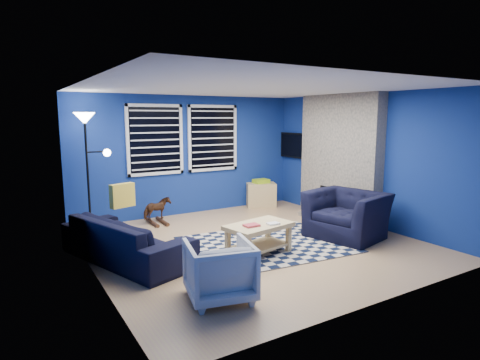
% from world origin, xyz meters
% --- Properties ---
extents(floor, '(5.00, 5.00, 0.00)m').
position_xyz_m(floor, '(0.00, 0.00, 0.00)').
color(floor, tan).
rests_on(floor, ground).
extents(ceiling, '(5.00, 5.00, 0.00)m').
position_xyz_m(ceiling, '(0.00, 0.00, 2.50)').
color(ceiling, white).
rests_on(ceiling, wall_back).
extents(wall_back, '(5.00, 0.00, 5.00)m').
position_xyz_m(wall_back, '(0.00, 2.50, 1.25)').
color(wall_back, navy).
rests_on(wall_back, floor).
extents(wall_left, '(0.00, 5.00, 5.00)m').
position_xyz_m(wall_left, '(-2.50, 0.00, 1.25)').
color(wall_left, navy).
rests_on(wall_left, floor).
extents(wall_right, '(0.00, 5.00, 5.00)m').
position_xyz_m(wall_right, '(2.50, 0.00, 1.25)').
color(wall_right, navy).
rests_on(wall_right, floor).
extents(fireplace, '(0.65, 2.00, 2.50)m').
position_xyz_m(fireplace, '(2.36, 0.50, 1.20)').
color(fireplace, gray).
rests_on(fireplace, floor).
extents(window_left, '(1.17, 0.06, 1.42)m').
position_xyz_m(window_left, '(-0.75, 2.46, 1.60)').
color(window_left, black).
rests_on(window_left, wall_back).
extents(window_right, '(1.17, 0.06, 1.42)m').
position_xyz_m(window_right, '(0.55, 2.46, 1.60)').
color(window_right, black).
rests_on(window_right, wall_back).
extents(tv, '(0.07, 1.00, 0.58)m').
position_xyz_m(tv, '(2.45, 2.00, 1.40)').
color(tv, black).
rests_on(tv, wall_right).
extents(rug, '(2.69, 2.24, 0.02)m').
position_xyz_m(rug, '(0.14, -0.16, 0.01)').
color(rug, black).
rests_on(rug, floor).
extents(sofa, '(2.33, 1.51, 0.63)m').
position_xyz_m(sofa, '(-1.98, 0.31, 0.32)').
color(sofa, black).
rests_on(sofa, floor).
extents(armchair_big, '(1.43, 1.32, 0.79)m').
position_xyz_m(armchair_big, '(1.57, -0.52, 0.39)').
color(armchair_big, black).
rests_on(armchair_big, floor).
extents(armchair_bent, '(0.87, 0.89, 0.68)m').
position_xyz_m(armchair_bent, '(-1.43, -1.49, 0.34)').
color(armchair_bent, gray).
rests_on(armchair_bent, floor).
extents(rocking_horse, '(0.34, 0.56, 0.44)m').
position_xyz_m(rocking_horse, '(-0.92, 2.01, 0.29)').
color(rocking_horse, '#432315').
rests_on(rocking_horse, floor).
extents(coffee_table, '(1.08, 0.75, 0.50)m').
position_xyz_m(coffee_table, '(-0.22, -0.49, 0.34)').
color(coffee_table, '#D4B977').
rests_on(coffee_table, rug).
extents(cabinet, '(0.78, 0.67, 0.63)m').
position_xyz_m(cabinet, '(1.68, 2.25, 0.28)').
color(cabinet, '#D4B977').
rests_on(cabinet, floor).
extents(floor_lamp, '(0.58, 0.36, 2.13)m').
position_xyz_m(floor_lamp, '(-2.13, 2.03, 1.75)').
color(floor_lamp, black).
rests_on(floor_lamp, floor).
extents(throw_pillow, '(0.41, 0.23, 0.38)m').
position_xyz_m(throw_pillow, '(-1.83, 1.00, 0.82)').
color(throw_pillow, gold).
rests_on(throw_pillow, sofa).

